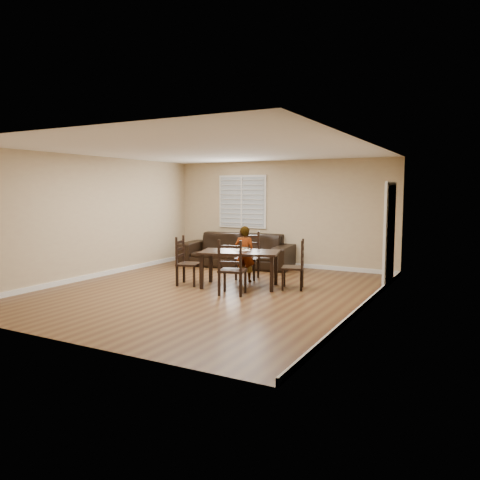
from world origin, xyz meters
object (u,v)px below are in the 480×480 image
object	(u,v)px
chair_near	(249,257)
dining_table	(240,256)
chair_right	(299,267)
sofa	(237,250)
chair_left	(183,263)
chair_far	(231,270)
child	(245,254)
donut	(242,249)

from	to	relation	value
chair_near	dining_table	bearing A→B (deg)	-85.64
chair_right	chair_near	bearing A→B (deg)	-130.55
sofa	chair_left	bearing A→B (deg)	-92.37
chair_right	sofa	world-z (taller)	chair_right
chair_far	chair_left	world-z (taller)	chair_far
chair_left	child	xyz separation A→B (m)	(0.97, 0.88, 0.14)
chair_left	chair_right	xyz separation A→B (m)	(2.27, 0.70, -0.01)
child	chair_left	bearing A→B (deg)	30.44
chair_near	chair_far	world-z (taller)	chair_far
chair_left	sofa	distance (m)	2.61
chair_far	child	size ratio (longest dim) A/B	0.88
dining_table	chair_near	size ratio (longest dim) A/B	1.66
dining_table	chair_left	bearing A→B (deg)	179.68
child	sofa	size ratio (longest dim) A/B	0.42
chair_right	child	distance (m)	1.32
chair_near	chair_left	bearing A→B (deg)	-135.41
chair_far	chair_near	bearing A→B (deg)	-87.70
chair_near	child	distance (m)	0.45
child	donut	distance (m)	0.42
chair_near	chair_far	bearing A→B (deg)	-85.55
child	sofa	distance (m)	2.06
chair_right	donut	distance (m)	1.22
child	donut	world-z (taller)	child
dining_table	chair_far	xyz separation A→B (m)	(0.24, -0.80, -0.16)
dining_table	chair_right	xyz separation A→B (m)	(1.13, 0.35, -0.19)
dining_table	chair_left	size ratio (longest dim) A/B	1.73
chair_left	sofa	bearing A→B (deg)	-10.73
dining_table	chair_left	distance (m)	1.20
chair_right	donut	size ratio (longest dim) A/B	10.24
chair_far	child	distance (m)	1.40
chair_far	chair_right	size ratio (longest dim) A/B	1.06
dining_table	chair_right	world-z (taller)	chair_right
dining_table	chair_near	xyz separation A→B (m)	(-0.29, 0.96, -0.16)
chair_far	chair_right	bearing A→B (deg)	-142.15
donut	sofa	bearing A→B (deg)	121.16
chair_right	donut	world-z (taller)	chair_right
child	sofa	xyz separation A→B (m)	(-1.13, 1.72, -0.18)
chair_left	child	world-z (taller)	child
child	dining_table	bearing A→B (deg)	95.38
chair_far	chair_right	world-z (taller)	chair_far
chair_right	donut	xyz separation A→B (m)	(-1.17, -0.18, 0.30)
sofa	chair_right	bearing A→B (deg)	-43.94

